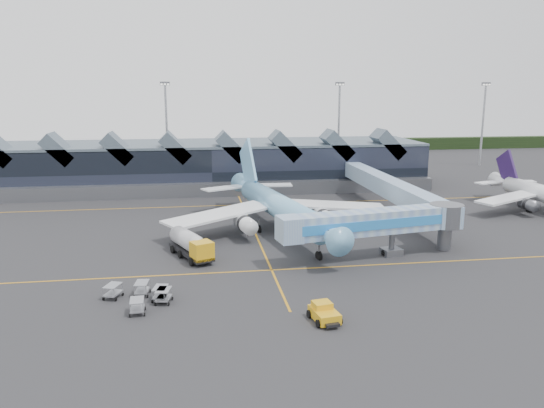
{
  "coord_description": "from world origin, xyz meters",
  "views": [
    {
      "loc": [
        -8.62,
        -65.82,
        20.5
      ],
      "look_at": [
        2.0,
        5.06,
        5.0
      ],
      "focal_mm": 35.0,
      "sensor_mm": 36.0,
      "label": 1
    }
  ],
  "objects": [
    {
      "name": "baggage_carts",
      "position": [
        -13.89,
        -15.38,
        0.78
      ],
      "size": [
        6.92,
        6.65,
        1.38
      ],
      "rotation": [
        0.0,
        0.0,
        -0.2
      ],
      "color": "#999AA1",
      "rests_on": "ground"
    },
    {
      "name": "taxi_stripes",
      "position": [
        0.0,
        10.0,
        0.01
      ],
      "size": [
        120.0,
        60.0,
        0.01
      ],
      "color": "orange",
      "rests_on": "ground"
    },
    {
      "name": "light_masts",
      "position": [
        21.0,
        62.8,
        12.49
      ],
      "size": [
        132.4,
        42.56,
        22.45
      ],
      "color": "#9B9EA4",
      "rests_on": "ground"
    },
    {
      "name": "ground",
      "position": [
        0.0,
        0.0,
        0.0
      ],
      "size": [
        260.0,
        260.0,
        0.0
      ],
      "primitive_type": "plane",
      "color": "#252427",
      "rests_on": "ground"
    },
    {
      "name": "tree_line_far",
      "position": [
        0.0,
        110.0,
        2.0
      ],
      "size": [
        260.0,
        4.0,
        4.0
      ],
      "primitive_type": "cube",
      "color": "black",
      "rests_on": "ground"
    },
    {
      "name": "terminal",
      "position": [
        -5.07,
        47.35,
        4.88
      ],
      "size": [
        90.0,
        22.25,
        12.52
      ],
      "color": "black",
      "rests_on": "ground"
    },
    {
      "name": "main_airliner",
      "position": [
        3.5,
        9.57,
        3.77
      ],
      "size": [
        34.04,
        39.68,
        12.81
      ],
      "rotation": [
        0.0,
        0.0,
        0.2
      ],
      "color": "#6FB9E0",
      "rests_on": "ground"
    },
    {
      "name": "fuel_truck",
      "position": [
        -9.37,
        -1.56,
        1.79
      ],
      "size": [
        5.7,
        9.32,
        3.2
      ],
      "rotation": [
        0.0,
        0.0,
        0.41
      ],
      "color": "black",
      "rests_on": "ground"
    },
    {
      "name": "pushback_tug",
      "position": [
        2.67,
        -22.34,
        0.73
      ],
      "size": [
        2.78,
        3.91,
        1.62
      ],
      "rotation": [
        0.0,
        0.0,
        0.16
      ],
      "color": "gold",
      "rests_on": "ground"
    },
    {
      "name": "regional_jet",
      "position": [
        50.37,
        15.1,
        3.11
      ],
      "size": [
        26.22,
        28.58,
        9.81
      ],
      "rotation": [
        0.0,
        0.0,
        0.05
      ],
      "color": "white",
      "rests_on": "ground"
    },
    {
      "name": "jet_bridge",
      "position": [
        14.81,
        -4.8,
        4.36
      ],
      "size": [
        25.05,
        7.8,
        6.15
      ],
      "rotation": [
        0.0,
        0.0,
        0.18
      ],
      "color": "#7796C7",
      "rests_on": "ground"
    }
  ]
}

